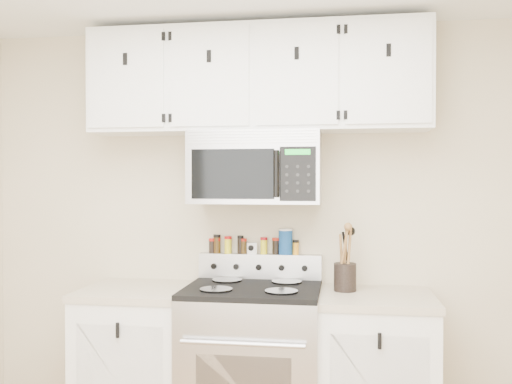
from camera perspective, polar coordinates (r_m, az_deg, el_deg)
back_wall at (r=3.56m, az=0.48°, el=-3.75°), size 3.50×0.01×2.50m
range at (r=3.41m, az=-0.32°, el=-17.10°), size 0.76×0.65×1.10m
base_cabinet_left at (r=3.60m, az=-11.65°, el=-16.54°), size 0.64×0.62×0.92m
base_cabinet_right at (r=3.40m, az=11.88°, el=-17.59°), size 0.64×0.62×0.92m
microwave at (r=3.36m, az=0.03°, el=2.45°), size 0.76×0.44×0.42m
upper_cabinets at (r=3.44m, az=0.08°, el=11.13°), size 2.00×0.35×0.62m
utensil_crock at (r=3.34m, az=8.90°, el=-8.18°), size 0.13×0.13×0.37m
kitchen_timer at (r=3.55m, az=-0.46°, el=-5.64°), size 0.07×0.07×0.07m
salt_canister at (r=3.52m, az=2.97°, el=-4.97°), size 0.09×0.09×0.16m
spice_jar_0 at (r=3.59m, az=-4.41°, el=-5.36°), size 0.04×0.04×0.09m
spice_jar_1 at (r=3.59m, az=-3.92°, el=-5.18°), size 0.05×0.05×0.12m
spice_jar_2 at (r=3.59m, az=-3.91°, el=-5.37°), size 0.04×0.04×0.09m
spice_jar_3 at (r=3.57m, az=-2.81°, el=-5.29°), size 0.05×0.05×0.11m
spice_jar_4 at (r=3.56m, az=-1.57°, el=-5.27°), size 0.04×0.04×0.11m
spice_jar_5 at (r=3.55m, az=-1.26°, el=-5.42°), size 0.04×0.04×0.09m
spice_jar_6 at (r=3.53m, az=0.79°, el=-5.38°), size 0.04×0.04×0.10m
spice_jar_7 at (r=3.52m, az=2.02°, el=-5.41°), size 0.05×0.05×0.10m
spice_jar_8 at (r=3.52m, az=3.06°, el=-5.50°), size 0.04×0.04×0.09m
spice_jar_9 at (r=3.51m, az=4.01°, el=-5.53°), size 0.04×0.04×0.09m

